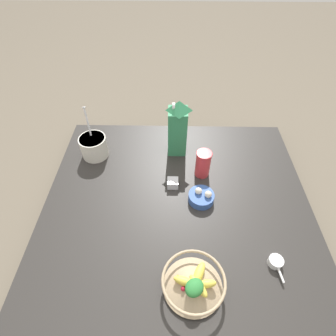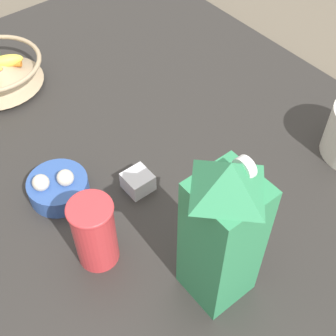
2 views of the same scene
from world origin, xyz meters
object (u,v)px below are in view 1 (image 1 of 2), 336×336
Objects in this scene: garlic_bowl at (201,197)px; milk_carton at (178,128)px; spice_jar at (173,183)px; fruit_bowl at (194,283)px; drinking_cup at (203,163)px; yogurt_tub at (94,146)px.

milk_carton is at bearing -162.28° from garlic_bowl.
spice_jar is at bearing -122.21° from garlic_bowl.
milk_carton is (-0.66, -0.05, 0.10)m from fruit_bowl.
fruit_bowl is at bearing 9.12° from spice_jar.
drinking_cup is 2.76× the size of spice_jar.
spice_jar is at bearing -170.88° from fruit_bowl.
milk_carton is 0.26m from spice_jar.
yogurt_tub reaches higher than spice_jar.
drinking_cup is (0.12, 0.51, 0.01)m from yogurt_tub.
milk_carton is 0.41m from yogurt_tub.
fruit_bowl is 0.44m from spice_jar.
drinking_cup is 0.16m from spice_jar.
drinking_cup is at bearing 119.00° from spice_jar.
fruit_bowl is 1.57× the size of drinking_cup.
yogurt_tub is 1.72× the size of drinking_cup.
yogurt_tub is at bearing -118.00° from garlic_bowl.
yogurt_tub is at bearing -84.60° from milk_carton.
milk_carton is at bearing -175.99° from fruit_bowl.
fruit_bowl is 1.92× the size of garlic_bowl.
spice_jar is at bearing -5.75° from milk_carton.
fruit_bowl is 0.51m from drinking_cup.
garlic_bowl is (0.27, 0.50, -0.04)m from yogurt_tub.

